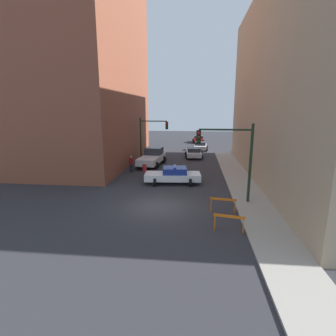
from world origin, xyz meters
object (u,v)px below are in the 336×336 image
pedestrian_crossing (145,171)px  pedestrian_corner (131,164)px  parked_car_near (194,153)px  parked_car_mid (200,146)px  barrier_front (229,220)px  white_truck (152,157)px  traffic_light_near (233,151)px  traffic_light_far (150,133)px  police_car (173,175)px  barrier_mid (223,203)px  parked_car_far (198,139)px

pedestrian_crossing → pedestrian_corner: (-1.97, 3.05, 0.00)m
parked_car_near → pedestrian_crossing: size_ratio=2.65×
parked_car_mid → barrier_front: parked_car_mid is taller
white_truck → traffic_light_near: bearing=-51.4°
traffic_light_far → parked_car_near: 6.50m
police_car → parked_car_mid: bearing=-12.8°
traffic_light_far → police_car: (3.76, -9.79, -2.67)m
police_car → barrier_mid: bearing=-154.3°
parked_car_far → barrier_mid: (1.36, -34.27, -0.06)m
police_car → parked_car_mid: police_car is taller
white_truck → parked_car_mid: 12.85m
parked_car_far → white_truck: bearing=-106.3°
white_truck → parked_car_far: 21.68m
police_car → barrier_front: 9.43m
barrier_front → police_car: bearing=113.0°
white_truck → parked_car_mid: size_ratio=1.27×
parked_car_near → white_truck: bearing=-135.1°
traffic_light_far → barrier_front: bearing=-68.1°
pedestrian_crossing → parked_car_far: bearing=171.8°
traffic_light_far → barrier_mid: traffic_light_far is taller
parked_car_mid → police_car: bearing=-95.0°
pedestrian_crossing → barrier_front: 11.25m
traffic_light_near → white_truck: (-7.30, 11.47, -2.62)m
traffic_light_near → pedestrian_corner: size_ratio=3.13×
pedestrian_crossing → pedestrian_corner: bearing=-145.3°
parked_car_near → barrier_mid: (2.05, -18.41, -0.06)m
traffic_light_near → pedestrian_crossing: (-6.87, 4.94, -2.67)m
pedestrian_crossing → barrier_mid: bearing=44.6°
parked_car_far → barrier_front: 36.91m
traffic_light_far → parked_car_far: traffic_light_far is taller
traffic_light_near → barrier_mid: 3.47m
traffic_light_near → white_truck: size_ratio=0.93×
police_car → parked_car_far: size_ratio=1.11×
white_truck → pedestrian_crossing: (0.43, -6.53, -0.04)m
parked_car_mid → pedestrian_crossing: 18.82m
barrier_front → barrier_mid: size_ratio=0.99×
traffic_light_far → parked_car_mid: (6.28, 8.97, -2.72)m
parked_car_mid → barrier_mid: 24.85m
parked_car_mid → parked_car_far: (-0.27, 9.44, 0.00)m
white_truck → parked_car_near: 6.92m
parked_car_far → barrier_mid: parked_car_far is taller
white_truck → police_car: bearing=-61.0°
barrier_front → pedestrian_corner: bearing=123.7°
traffic_light_far → barrier_mid: size_ratio=3.26×
traffic_light_far → barrier_front: traffic_light_far is taller
traffic_light_near → pedestrian_corner: traffic_light_near is taller
parked_car_mid → barrier_mid: bearing=-84.8°
police_car → parked_car_far: bearing=-9.7°
parked_car_mid → pedestrian_corner: size_ratio=2.64×
pedestrian_crossing → traffic_light_near: bearing=56.1°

